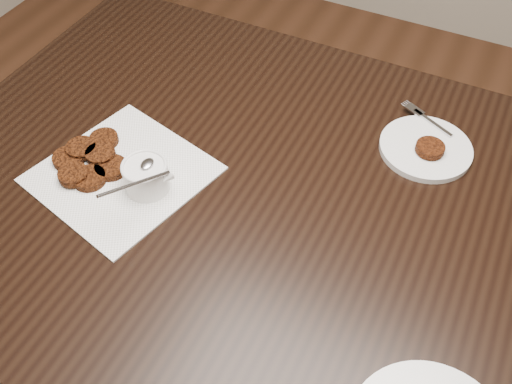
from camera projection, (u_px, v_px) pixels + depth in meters
table at (298, 316)px, 1.27m from camera, size 1.48×0.95×0.75m
napkin at (122, 174)px, 1.04m from camera, size 0.34×0.34×0.00m
sauce_ramekin at (144, 165)px, 0.98m from camera, size 0.14×0.14×0.12m
patty_cluster at (89, 162)px, 1.05m from camera, size 0.20×0.20×0.02m
plate_with_patty at (426, 146)px, 1.08m from camera, size 0.24×0.24×0.03m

